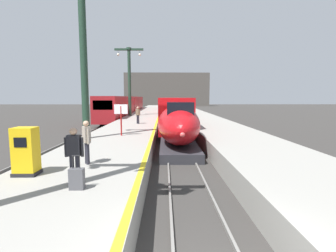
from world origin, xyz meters
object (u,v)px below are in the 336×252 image
at_px(ticket_machine_yellow, 26,153).
at_px(departure_info_board, 121,113).
at_px(station_column_mid, 83,45).
at_px(station_column_far, 129,75).
at_px(passenger_mid_platform, 138,114).
at_px(highspeed_train_main, 170,108).
at_px(passenger_near_edge, 74,151).
at_px(regional_train_adjacent, 127,106).
at_px(passenger_far_waiting, 87,139).
at_px(rolling_suitcase, 77,179).

xyz_separation_m(ticket_machine_yellow, departure_info_board, (1.67, 8.58, 0.77)).
distance_m(station_column_mid, station_column_far, 19.82).
height_order(station_column_mid, passenger_mid_platform, station_column_mid).
bearing_deg(departure_info_board, highspeed_train_main, 80.87).
xyz_separation_m(passenger_near_edge, departure_info_board, (-0.25, 9.43, 0.52)).
xyz_separation_m(regional_train_adjacent, station_column_mid, (2.20, -31.26, 4.70)).
bearing_deg(passenger_mid_platform, passenger_far_waiting, -91.45).
distance_m(station_column_far, rolling_suitcase, 29.26).
relative_size(ticket_machine_yellow, departure_info_board, 0.75).
bearing_deg(passenger_mid_platform, ticket_machine_yellow, -96.91).
height_order(station_column_mid, passenger_far_waiting, station_column_mid).
relative_size(passenger_near_edge, passenger_mid_platform, 1.00).
bearing_deg(passenger_far_waiting, station_column_mid, 107.58).
bearing_deg(station_column_mid, ticket_machine_yellow, -87.32).
distance_m(regional_train_adjacent, passenger_mid_platform, 22.93).
height_order(passenger_mid_platform, departure_info_board, departure_info_board).
relative_size(regional_train_adjacent, passenger_far_waiting, 21.66).
distance_m(station_column_far, ticket_machine_yellow, 27.76).
bearing_deg(passenger_far_waiting, passenger_near_edge, -81.74).
bearing_deg(passenger_near_edge, regional_train_adjacent, 96.43).
bearing_deg(passenger_far_waiting, ticket_machine_yellow, -139.75).
relative_size(station_column_mid, passenger_far_waiting, 5.72).
relative_size(rolling_suitcase, departure_info_board, 0.46).
distance_m(station_column_far, passenger_near_edge, 28.64).
relative_size(passenger_mid_platform, departure_info_board, 0.80).
relative_size(station_column_mid, station_column_far, 1.02).
height_order(regional_train_adjacent, passenger_mid_platform, regional_train_adjacent).
xyz_separation_m(highspeed_train_main, station_column_mid, (-5.90, -25.26, 4.88)).
bearing_deg(rolling_suitcase, regional_train_adjacent, 96.67).
bearing_deg(ticket_machine_yellow, passenger_far_waiting, 40.25).
height_order(highspeed_train_main, rolling_suitcase, highspeed_train_main).
bearing_deg(passenger_mid_platform, rolling_suitcase, -89.46).
distance_m(station_column_mid, ticket_machine_yellow, 9.03).
relative_size(passenger_near_edge, passenger_far_waiting, 1.00).
height_order(station_column_far, ticket_machine_yellow, station_column_far).
relative_size(highspeed_train_main, regional_train_adjacent, 1.57).
bearing_deg(regional_train_adjacent, station_column_mid, -85.97).
distance_m(station_column_mid, passenger_mid_platform, 10.27).
relative_size(regional_train_adjacent, station_column_mid, 3.79).
bearing_deg(passenger_mid_platform, station_column_mid, -104.81).
relative_size(regional_train_adjacent, station_column_far, 3.86).
relative_size(station_column_far, rolling_suitcase, 9.64).
relative_size(regional_train_adjacent, departure_info_board, 17.26).
bearing_deg(rolling_suitcase, passenger_mid_platform, 90.54).
xyz_separation_m(regional_train_adjacent, passenger_mid_platform, (4.52, -22.48, -0.09)).
height_order(station_column_mid, rolling_suitcase, station_column_mid).
height_order(passenger_near_edge, rolling_suitcase, passenger_near_edge).
height_order(station_column_far, passenger_near_edge, station_column_far).
height_order(passenger_far_waiting, departure_info_board, departure_info_board).
xyz_separation_m(passenger_near_edge, ticket_machine_yellow, (-1.91, 0.85, -0.25)).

